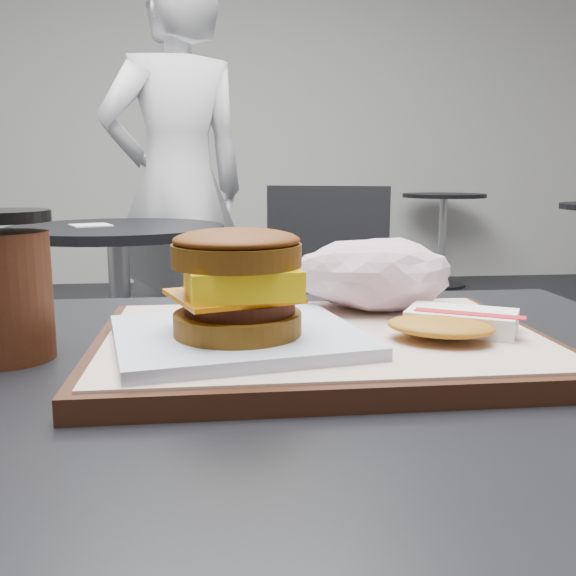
# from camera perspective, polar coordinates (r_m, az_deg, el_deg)

# --- Properties ---
(customer_table) EXTENTS (0.80, 0.60, 0.77)m
(customer_table) POSITION_cam_1_polar(r_m,az_deg,el_deg) (0.61, -2.52, -23.86)
(customer_table) COLOR #A5A5AA
(customer_table) RESTS_ON ground
(serving_tray) EXTENTS (0.38, 0.28, 0.02)m
(serving_tray) POSITION_cam_1_polar(r_m,az_deg,el_deg) (0.55, 3.01, -4.95)
(serving_tray) COLOR black
(serving_tray) RESTS_ON customer_table
(breakfast_sandwich) EXTENTS (0.22, 0.20, 0.09)m
(breakfast_sandwich) POSITION_cam_1_polar(r_m,az_deg,el_deg) (0.50, -4.49, -0.72)
(breakfast_sandwich) COLOR white
(breakfast_sandwich) RESTS_ON serving_tray
(hash_brown) EXTENTS (0.14, 0.12, 0.02)m
(hash_brown) POSITION_cam_1_polar(r_m,az_deg,el_deg) (0.55, 14.39, -3.04)
(hash_brown) COLOR white
(hash_brown) RESTS_ON serving_tray
(crumpled_wrapper) EXTENTS (0.16, 0.12, 0.07)m
(crumpled_wrapper) POSITION_cam_1_polar(r_m,az_deg,el_deg) (0.64, 7.69, 1.30)
(crumpled_wrapper) COLOR white
(crumpled_wrapper) RESTS_ON serving_tray
(coffee_cup) EXTENTS (0.08, 0.08, 0.12)m
(coffee_cup) POSITION_cam_1_polar(r_m,az_deg,el_deg) (0.58, -23.86, -0.09)
(coffee_cup) COLOR #3E1C0F
(coffee_cup) RESTS_ON customer_table
(neighbor_table) EXTENTS (0.70, 0.70, 0.75)m
(neighbor_table) POSITION_cam_1_polar(r_m,az_deg,el_deg) (2.21, -14.72, 0.20)
(neighbor_table) COLOR black
(neighbor_table) RESTS_ON ground
(napkin) EXTENTS (0.16, 0.16, 0.00)m
(napkin) POSITION_cam_1_polar(r_m,az_deg,el_deg) (2.20, -17.14, 5.36)
(napkin) COLOR white
(napkin) RESTS_ON neighbor_table
(neighbor_chair) EXTENTS (0.65, 0.54, 0.88)m
(neighbor_chair) POSITION_cam_1_polar(r_m,az_deg,el_deg) (2.11, 0.19, -1.01)
(neighbor_chair) COLOR #ACACB1
(neighbor_chair) RESTS_ON ground
(patron) EXTENTS (0.74, 0.63, 1.71)m
(patron) POSITION_cam_1_polar(r_m,az_deg,el_deg) (2.65, -9.77, 8.62)
(patron) COLOR silver
(patron) RESTS_ON ground
(bg_table_far) EXTENTS (0.66, 0.66, 0.75)m
(bg_table_far) POSITION_cam_1_polar(r_m,az_deg,el_deg) (5.34, 13.62, 6.14)
(bg_table_far) COLOR black
(bg_table_far) RESTS_ON ground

